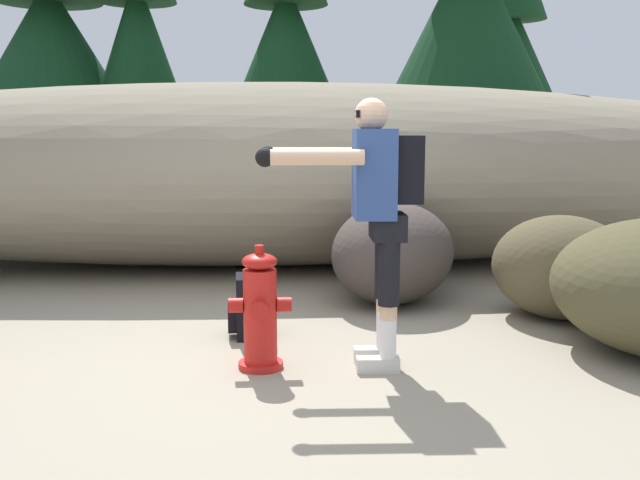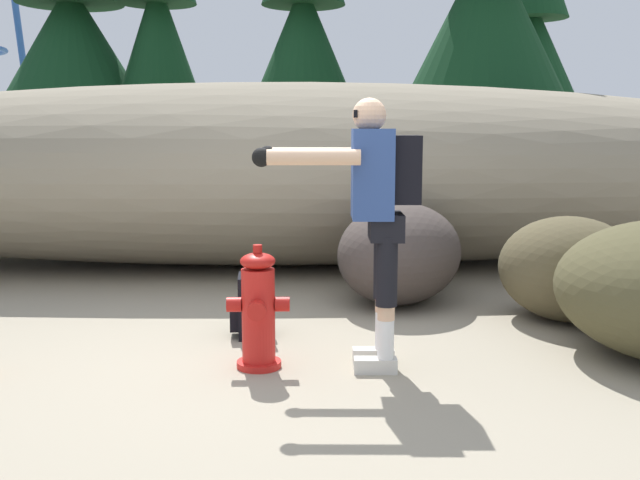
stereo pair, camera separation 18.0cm
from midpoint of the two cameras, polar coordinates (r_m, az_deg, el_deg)
The scene contains 11 objects.
ground_plane at distance 4.64m, azimuth -1.84°, elevation -9.98°, with size 56.00×56.00×0.04m, color gray.
dirt_embankment at distance 8.04m, azimuth -1.80°, elevation 5.19°, with size 13.58×3.20×1.96m, color gray.
fire_hydrant at distance 4.51m, azimuth -3.68°, elevation -5.58°, with size 0.38×0.33×0.77m.
utility_worker at distance 4.41m, azimuth 5.34°, elevation 3.15°, with size 0.99×0.56×1.64m.
spare_backpack at distance 5.23m, azimuth -4.33°, elevation -5.15°, with size 0.30×0.31×0.47m.
boulder_mid at distance 5.94m, azimuth 19.62°, elevation -2.13°, with size 1.09×0.95×0.81m, color brown.
boulder_small at distance 6.21m, azimuth 7.05°, elevation -1.04°, with size 1.29×0.99×0.85m, color #3F3733.
pine_tree_far_left at distance 14.24m, azimuth -18.42°, elevation 15.58°, with size 2.89×2.89×5.70m.
pine_tree_left at distance 13.59m, azimuth -12.12°, elevation 15.69°, with size 2.12×2.12×6.22m.
pine_tree_center at distance 11.73m, azimuth -0.84°, elevation 16.19°, with size 1.99×1.99×5.29m.
pine_tree_far_right at distance 14.42m, azimuth 16.51°, elevation 14.96°, with size 1.96×1.96×5.20m.
Camera 2 is at (0.11, -4.40, 1.46)m, focal length 41.17 mm.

